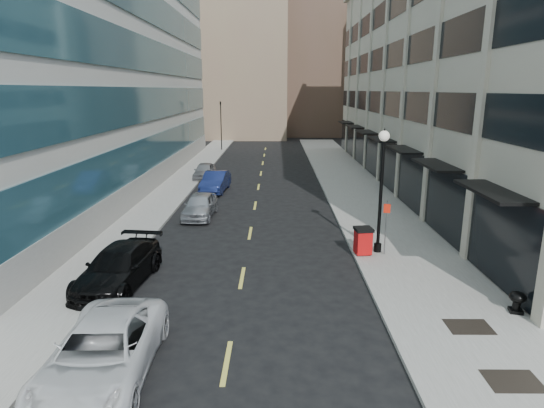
{
  "coord_description": "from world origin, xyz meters",
  "views": [
    {
      "loc": [
        1.39,
        -9.41,
        7.54
      ],
      "look_at": [
        1.21,
        11.15,
        2.35
      ],
      "focal_mm": 30.0,
      "sensor_mm": 36.0,
      "label": 1
    }
  ],
  "objects_px": {
    "car_blue_sedan": "(215,182)",
    "lamppost": "(382,181)",
    "car_grey_sedan": "(205,171)",
    "trash_bin": "(363,240)",
    "sign_post": "(386,220)",
    "car_silver_sedan": "(200,205)",
    "car_black_pickup": "(119,267)",
    "car_white_van": "(103,352)",
    "urn_planter": "(517,300)",
    "traffic_signal": "(221,105)"
  },
  "relations": [
    {
      "from": "car_blue_sedan",
      "to": "lamppost",
      "type": "distance_m",
      "value": 16.71
    },
    {
      "from": "lamppost",
      "to": "car_grey_sedan",
      "type": "bearing_deg",
      "value": 120.56
    },
    {
      "from": "car_blue_sedan",
      "to": "trash_bin",
      "type": "xyz_separation_m",
      "value": [
        8.6,
        -13.92,
        0.08
      ]
    },
    {
      "from": "car_grey_sedan",
      "to": "sign_post",
      "type": "relative_size",
      "value": 1.58
    },
    {
      "from": "car_grey_sedan",
      "to": "car_silver_sedan",
      "type": "bearing_deg",
      "value": -81.87
    },
    {
      "from": "car_black_pickup",
      "to": "lamppost",
      "type": "relative_size",
      "value": 0.91
    },
    {
      "from": "car_white_van",
      "to": "car_grey_sedan",
      "type": "bearing_deg",
      "value": 91.44
    },
    {
      "from": "car_white_van",
      "to": "car_grey_sedan",
      "type": "xyz_separation_m",
      "value": [
        -1.6,
        28.1,
        -0.08
      ]
    },
    {
      "from": "car_white_van",
      "to": "trash_bin",
      "type": "relative_size",
      "value": 4.37
    },
    {
      "from": "car_silver_sedan",
      "to": "lamppost",
      "type": "xyz_separation_m",
      "value": [
        9.37,
        -6.38,
        2.81
      ]
    },
    {
      "from": "car_black_pickup",
      "to": "lamppost",
      "type": "xyz_separation_m",
      "value": [
        10.97,
        3.52,
        2.78
      ]
    },
    {
      "from": "car_black_pickup",
      "to": "car_grey_sedan",
      "type": "height_order",
      "value": "car_black_pickup"
    },
    {
      "from": "car_silver_sedan",
      "to": "car_blue_sedan",
      "type": "distance_m",
      "value": 7.18
    },
    {
      "from": "lamppost",
      "to": "sign_post",
      "type": "relative_size",
      "value": 2.25
    },
    {
      "from": "car_white_van",
      "to": "lamppost",
      "type": "xyz_separation_m",
      "value": [
        9.37,
        9.52,
        2.77
      ]
    },
    {
      "from": "car_black_pickup",
      "to": "sign_post",
      "type": "distance_m",
      "value": 11.68
    },
    {
      "from": "car_grey_sedan",
      "to": "lamppost",
      "type": "bearing_deg",
      "value": -58.78
    },
    {
      "from": "car_white_van",
      "to": "sign_post",
      "type": "xyz_separation_m",
      "value": [
        9.6,
        9.13,
        1.02
      ]
    },
    {
      "from": "urn_planter",
      "to": "sign_post",
      "type": "bearing_deg",
      "value": 119.76
    },
    {
      "from": "lamppost",
      "to": "traffic_signal",
      "type": "bearing_deg",
      "value": 107.41
    },
    {
      "from": "lamppost",
      "to": "urn_planter",
      "type": "bearing_deg",
      "value": -60.19
    },
    {
      "from": "car_blue_sedan",
      "to": "sign_post",
      "type": "distance_m",
      "value": 16.96
    },
    {
      "from": "car_black_pickup",
      "to": "sign_post",
      "type": "bearing_deg",
      "value": 21.8
    },
    {
      "from": "car_black_pickup",
      "to": "car_silver_sedan",
      "type": "relative_size",
      "value": 1.22
    },
    {
      "from": "car_white_van",
      "to": "urn_planter",
      "type": "bearing_deg",
      "value": 13.63
    },
    {
      "from": "car_silver_sedan",
      "to": "trash_bin",
      "type": "relative_size",
      "value": 3.38
    },
    {
      "from": "car_black_pickup",
      "to": "traffic_signal",
      "type": "bearing_deg",
      "value": 97.17
    },
    {
      "from": "car_silver_sedan",
      "to": "lamppost",
      "type": "relative_size",
      "value": 0.74
    },
    {
      "from": "car_white_van",
      "to": "car_black_pickup",
      "type": "distance_m",
      "value": 6.21
    },
    {
      "from": "car_silver_sedan",
      "to": "car_white_van",
      "type": "bearing_deg",
      "value": -88.27
    },
    {
      "from": "car_black_pickup",
      "to": "urn_planter",
      "type": "bearing_deg",
      "value": -3.53
    },
    {
      "from": "car_blue_sedan",
      "to": "urn_planter",
      "type": "bearing_deg",
      "value": -52.09
    },
    {
      "from": "sign_post",
      "to": "lamppost",
      "type": "bearing_deg",
      "value": 135.89
    },
    {
      "from": "car_white_van",
      "to": "car_grey_sedan",
      "type": "distance_m",
      "value": 28.15
    },
    {
      "from": "traffic_signal",
      "to": "sign_post",
      "type": "distance_m",
      "value": 39.64
    },
    {
      "from": "trash_bin",
      "to": "sign_post",
      "type": "distance_m",
      "value": 1.38
    },
    {
      "from": "car_silver_sedan",
      "to": "lamppost",
      "type": "bearing_deg",
      "value": -32.51
    },
    {
      "from": "car_blue_sedan",
      "to": "urn_planter",
      "type": "distance_m",
      "value": 23.36
    },
    {
      "from": "traffic_signal",
      "to": "car_black_pickup",
      "type": "relative_size",
      "value": 1.34
    },
    {
      "from": "car_white_van",
      "to": "sign_post",
      "type": "relative_size",
      "value": 2.16
    },
    {
      "from": "traffic_signal",
      "to": "car_silver_sedan",
      "type": "height_order",
      "value": "traffic_signal"
    },
    {
      "from": "car_white_van",
      "to": "trash_bin",
      "type": "xyz_separation_m",
      "value": [
        8.6,
        9.16,
        0.06
      ]
    },
    {
      "from": "car_grey_sedan",
      "to": "sign_post",
      "type": "distance_m",
      "value": 22.05
    },
    {
      "from": "lamppost",
      "to": "trash_bin",
      "type": "bearing_deg",
      "value": -154.96
    },
    {
      "from": "car_blue_sedan",
      "to": "car_grey_sedan",
      "type": "xyz_separation_m",
      "value": [
        -1.6,
        5.02,
        -0.06
      ]
    },
    {
      "from": "lamppost",
      "to": "car_silver_sedan",
      "type": "bearing_deg",
      "value": 145.77
    },
    {
      "from": "urn_planter",
      "to": "car_white_van",
      "type": "bearing_deg",
      "value": -164.55
    },
    {
      "from": "car_blue_sedan",
      "to": "urn_planter",
      "type": "xyz_separation_m",
      "value": [
        12.8,
        -19.54,
        -0.15
      ]
    },
    {
      "from": "car_white_van",
      "to": "lamppost",
      "type": "relative_size",
      "value": 0.96
    },
    {
      "from": "car_silver_sedan",
      "to": "car_grey_sedan",
      "type": "height_order",
      "value": "car_silver_sedan"
    }
  ]
}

